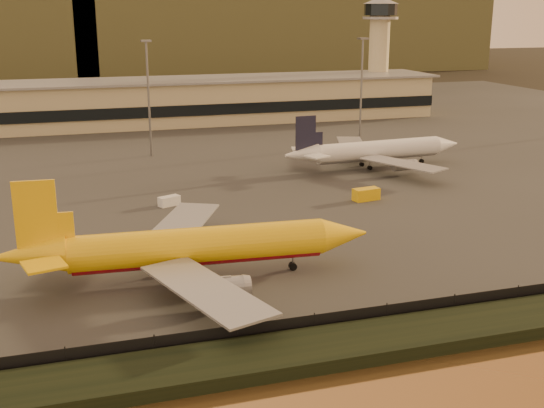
{
  "coord_description": "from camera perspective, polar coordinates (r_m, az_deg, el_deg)",
  "views": [
    {
      "loc": [
        -28.57,
        -71.43,
        31.73
      ],
      "look_at": [
        -2.7,
        12.0,
        6.85
      ],
      "focal_mm": 45.0,
      "sensor_mm": 36.0,
      "label": 1
    }
  ],
  "objects": [
    {
      "name": "distant_hills",
      "position": [
        411.51,
        -16.74,
        15.21
      ],
      "size": [
        470.0,
        160.0,
        70.0
      ],
      "color": "brown",
      "rests_on": "ground"
    },
    {
      "name": "gse_vehicle_white",
      "position": [
        115.26,
        -8.6,
        0.26
      ],
      "size": [
        3.91,
        2.87,
        1.6
      ],
      "primitive_type": "cube",
      "rotation": [
        0.0,
        0.0,
        0.4
      ],
      "color": "white",
      "rests_on": "tarmac"
    },
    {
      "name": "perimeter_fence",
      "position": [
        71.81,
        8.1,
        -9.34
      ],
      "size": [
        300.0,
        0.05,
        2.2
      ],
      "primitive_type": "cube",
      "color": "black",
      "rests_on": "tarmac"
    },
    {
      "name": "terminal_building",
      "position": [
        199.12,
        -13.17,
        8.13
      ],
      "size": [
        202.0,
        25.0,
        12.6
      ],
      "color": "#C0B285",
      "rests_on": "tarmac"
    },
    {
      "name": "white_narrowbody_jet",
      "position": [
        143.2,
        8.65,
        4.42
      ],
      "size": [
        40.37,
        39.34,
        11.6
      ],
      "rotation": [
        0.0,
        0.0,
        0.06
      ],
      "color": "white",
      "rests_on": "tarmac"
    },
    {
      "name": "dhl_cargo_jet",
      "position": [
        82.81,
        -6.67,
        -3.65
      ],
      "size": [
        44.57,
        43.56,
        13.31
      ],
      "rotation": [
        0.0,
        0.0,
        -0.07
      ],
      "color": "yellow",
      "rests_on": "tarmac"
    },
    {
      "name": "gse_vehicle_yellow",
      "position": [
        118.36,
        7.88,
        0.81
      ],
      "size": [
        4.83,
        2.72,
        2.06
      ],
      "primitive_type": "cube",
      "rotation": [
        0.0,
        0.0,
        0.15
      ],
      "color": "yellow",
      "rests_on": "tarmac"
    },
    {
      "name": "ground",
      "position": [
        83.22,
        4.26,
        -6.56
      ],
      "size": [
        900.0,
        900.0,
        0.0
      ],
      "primitive_type": "plane",
      "color": "black",
      "rests_on": "ground"
    },
    {
      "name": "tarmac",
      "position": [
        171.8,
        -7.39,
        5.16
      ],
      "size": [
        320.0,
        220.0,
        0.2
      ],
      "primitive_type": "cube",
      "color": "#2D2D2D",
      "rests_on": "ground"
    },
    {
      "name": "apron_light_masts",
      "position": [
        153.61,
        -0.66,
        9.91
      ],
      "size": [
        152.2,
        12.2,
        25.4
      ],
      "color": "slate",
      "rests_on": "tarmac"
    },
    {
      "name": "control_tower",
      "position": [
        225.38,
        8.97,
        13.15
      ],
      "size": [
        11.2,
        11.2,
        35.5
      ],
      "color": "#C0B285",
      "rests_on": "tarmac"
    },
    {
      "name": "embankment",
      "position": [
        68.86,
        9.52,
        -11.12
      ],
      "size": [
        320.0,
        7.0,
        1.4
      ],
      "primitive_type": "cube",
      "color": "black",
      "rests_on": "ground"
    }
  ]
}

